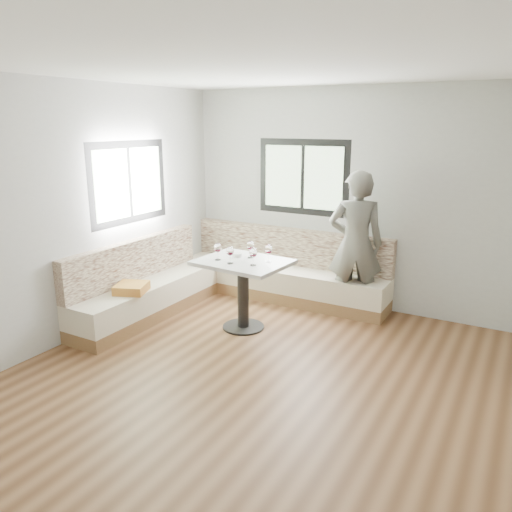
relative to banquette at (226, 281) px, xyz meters
The scene contains 10 objects.
room 2.42m from the banquette, 45.81° to the right, with size 5.01×5.01×2.81m.
banquette is the anchor object (origin of this frame).
table 0.85m from the banquette, 42.47° to the right, with size 1.06×0.86×0.83m.
person 1.75m from the banquette, 18.12° to the left, with size 0.66×0.44×1.82m, color #626158.
olive_ramekin 0.81m from the banquette, 44.08° to the right, with size 0.11×0.11×0.04m.
wine_glass_a 0.98m from the banquette, 63.51° to the right, with size 0.09×0.09×0.20m.
wine_glass_b 1.10m from the banquette, 53.53° to the right, with size 0.09×0.09×0.20m.
wine_glass_c 1.21m from the banquette, 39.62° to the right, with size 0.09×0.09×0.20m.
wine_glass_d 0.96m from the banquette, 33.06° to the right, with size 0.09×0.09×0.20m.
wine_glass_e 1.16m from the banquette, 26.94° to the right, with size 0.09×0.09×0.20m.
Camera 1 is at (1.85, -3.62, 2.36)m, focal length 35.00 mm.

